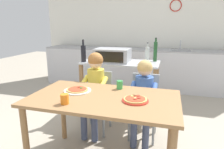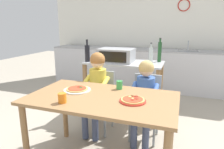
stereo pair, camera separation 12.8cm
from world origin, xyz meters
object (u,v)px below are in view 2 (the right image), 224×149
object	(u,v)px
bottle_tall_green_wine	(160,51)
child_in_yellow_shirt	(96,84)
drinking_cup_green	(119,85)
dining_table	(102,106)
drinking_cup_orange	(62,98)
kitchen_island_cart	(124,80)
toaster_oven	(116,55)
bottle_slim_sauce	(151,55)
dining_chair_left	(100,96)
dining_chair_right	(146,102)
pizza_plate_red_rimmed	(133,100)
child_in_blue_striped_shirt	(145,92)
pizza_plate_white	(77,89)
bottle_brown_beer	(87,53)

from	to	relation	value
bottle_tall_green_wine	child_in_yellow_shirt	distance (m)	1.13
child_in_yellow_shirt	drinking_cup_green	distance (m)	0.52
dining_table	drinking_cup_orange	xyz separation A→B (m)	(-0.27, -0.26, 0.15)
dining_table	kitchen_island_cart	bearing A→B (deg)	96.12
bottle_tall_green_wine	child_in_yellow_shirt	xyz separation A→B (m)	(-0.69, -0.83, -0.34)
toaster_oven	bottle_slim_sauce	size ratio (longest dim) A/B	1.71
bottle_slim_sauce	dining_chair_left	distance (m)	0.94
dining_chair_right	pizza_plate_red_rimmed	world-z (taller)	dining_chair_right
dining_table	child_in_blue_striped_shirt	distance (m)	0.66
bottle_tall_green_wine	pizza_plate_white	xyz separation A→B (m)	(-0.69, -1.33, -0.27)
dining_table	drinking_cup_green	bearing A→B (deg)	72.02
toaster_oven	drinking_cup_orange	distance (m)	1.47
child_in_blue_striped_shirt	pizza_plate_red_rimmed	distance (m)	0.62
bottle_brown_beer	dining_chair_left	distance (m)	0.74
pizza_plate_red_rimmed	pizza_plate_white	bearing A→B (deg)	170.11
child_in_blue_striped_shirt	drinking_cup_green	world-z (taller)	child_in_blue_striped_shirt
dining_table	toaster_oven	bearing A→B (deg)	101.68
child_in_blue_striped_shirt	drinking_cup_orange	xyz separation A→B (m)	(-0.59, -0.84, 0.15)
bottle_brown_beer	drinking_cup_orange	bearing A→B (deg)	-73.36
kitchen_island_cart	dining_table	xyz separation A→B (m)	(0.13, -1.23, 0.07)
pizza_plate_white	drinking_cup_orange	xyz separation A→B (m)	(0.04, -0.35, 0.03)
bottle_tall_green_wine	dining_table	bearing A→B (deg)	-104.93
kitchen_island_cart	toaster_oven	distance (m)	0.41
pizza_plate_white	pizza_plate_red_rimmed	size ratio (longest dim) A/B	1.16
bottle_brown_beer	drinking_cup_green	distance (m)	1.11
bottle_brown_beer	pizza_plate_white	world-z (taller)	bottle_brown_beer
bottle_tall_green_wine	bottle_slim_sauce	bearing A→B (deg)	-116.50
dining_table	child_in_yellow_shirt	world-z (taller)	child_in_yellow_shirt
bottle_tall_green_wine	dining_chair_left	xyz separation A→B (m)	(-0.69, -0.71, -0.56)
bottle_brown_beer	drinking_cup_green	world-z (taller)	bottle_brown_beer
bottle_tall_green_wine	dining_chair_right	xyz separation A→B (m)	(-0.06, -0.71, -0.56)
toaster_oven	bottle_tall_green_wine	bearing A→B (deg)	18.62
dining_table	dining_chair_right	distance (m)	0.79
child_in_blue_striped_shirt	drinking_cup_orange	size ratio (longest dim) A/B	11.26
bottle_brown_beer	bottle_tall_green_wine	xyz separation A→B (m)	(1.04, 0.35, 0.02)
toaster_oven	dining_chair_left	world-z (taller)	toaster_oven
dining_chair_left	pizza_plate_white	world-z (taller)	dining_chair_left
child_in_yellow_shirt	child_in_blue_striped_shirt	xyz separation A→B (m)	(0.63, 0.00, -0.04)
bottle_brown_beer	child_in_yellow_shirt	bearing A→B (deg)	-53.54
bottle_brown_beer	pizza_plate_white	xyz separation A→B (m)	(0.35, -0.97, -0.24)
child_in_yellow_shirt	pizza_plate_white	world-z (taller)	child_in_yellow_shirt
bottle_brown_beer	child_in_blue_striped_shirt	distance (m)	1.15
bottle_tall_green_wine	pizza_plate_white	bearing A→B (deg)	-117.49
bottle_slim_sauce	child_in_yellow_shirt	distance (m)	0.91
dining_chair_left	bottle_slim_sauce	bearing A→B (deg)	40.88
kitchen_island_cart	drinking_cup_orange	size ratio (longest dim) A/B	13.16
child_in_blue_striped_shirt	pizza_plate_white	xyz separation A→B (m)	(-0.63, -0.50, 0.12)
bottle_tall_green_wine	child_in_blue_striped_shirt	xyz separation A→B (m)	(-0.06, -0.83, -0.39)
bottle_slim_sauce	dining_chair_right	bearing A→B (deg)	-85.41
dining_chair_left	pizza_plate_red_rimmed	world-z (taller)	dining_chair_left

